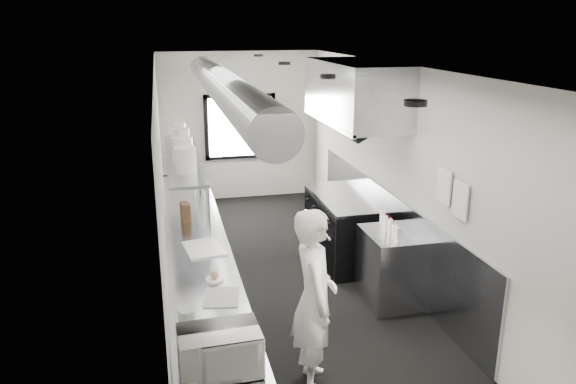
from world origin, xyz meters
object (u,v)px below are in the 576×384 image
pass_shelf (184,159)px  knife_block (185,212)px  exhaust_hood (355,93)px  far_work_table (184,190)px  deli_tub_a (196,357)px  plate_stack_b (183,150)px  squeeze_bottle_d (385,223)px  cutting_board (204,248)px  plate_stack_c (181,140)px  squeeze_bottle_b (394,232)px  microwave (219,351)px  line_cook (314,299)px  small_plate (215,279)px  plate_stack_a (186,160)px  prep_counter (199,279)px  squeeze_bottle_c (390,226)px  squeeze_bottle_a (397,235)px  squeeze_bottle_e (382,217)px  deli_tub_b (187,315)px  plate_stack_d (178,134)px  bottle_station (392,268)px  range (346,227)px

pass_shelf → knife_block: (-0.04, -0.70, -0.52)m
exhaust_hood → far_work_table: bearing=131.9°
far_work_table → deli_tub_a: deli_tub_a is taller
exhaust_hood → deli_tub_a: exhaust_hood is taller
plate_stack_b → squeeze_bottle_d: 2.70m
cutting_board → plate_stack_c: plate_stack_c is taller
squeeze_bottle_b → microwave: bearing=-136.7°
line_cook → squeeze_bottle_b: (1.28, 1.17, 0.11)m
exhaust_hood → deli_tub_a: size_ratio=15.76×
deli_tub_a → small_plate: (0.27, 1.35, -0.04)m
microwave → plate_stack_a: size_ratio=1.75×
prep_counter → squeeze_bottle_b: size_ratio=36.69×
line_cook → squeeze_bottle_c: line_cook is taller
line_cook → plate_stack_b: plate_stack_b is taller
squeeze_bottle_a → deli_tub_a: bearing=-141.9°
exhaust_hood → cutting_board: (-2.18, -1.39, -1.48)m
prep_counter → squeeze_bottle_e: squeeze_bottle_e is taller
plate_stack_c → prep_counter: bearing=-88.2°
squeeze_bottle_b → squeeze_bottle_c: 0.18m
plate_stack_a → squeeze_bottle_a: 2.63m
plate_stack_a → squeeze_bottle_a: (2.27, -1.11, -0.73)m
squeeze_bottle_d → squeeze_bottle_e: squeeze_bottle_e is taller
small_plate → knife_block: (-0.19, 1.79, 0.11)m
line_cook → deli_tub_b: line_cook is taller
deli_tub_b → plate_stack_a: bearing=86.4°
knife_block → squeeze_bottle_b: size_ratio=1.39×
exhaust_hood → microwave: exhaust_hood is taller
squeeze_bottle_a → squeeze_bottle_e: bearing=83.9°
deli_tub_a → plate_stack_d: 4.64m
plate_stack_b → squeeze_bottle_b: (2.29, -1.48, -0.75)m
pass_shelf → line_cook: bearing=-71.9°
bottle_station → knife_block: size_ratio=3.95×
squeeze_bottle_a → plate_stack_a: bearing=153.8°
range → plate_stack_c: bearing=165.9°
squeeze_bottle_d → squeeze_bottle_e: (0.05, 0.22, 0.00)m
far_work_table → squeeze_bottle_b: (2.23, -4.06, 0.53)m
deli_tub_a → plate_stack_a: 3.08m
cutting_board → plate_stack_d: 2.56m
microwave → deli_tub_b: bearing=101.8°
range → small_plate: 3.06m
squeeze_bottle_c → bottle_station: bearing=-13.0°
knife_block → plate_stack_c: size_ratio=0.70×
prep_counter → deli_tub_a: bearing=-94.1°
squeeze_bottle_a → pass_shelf: bearing=138.9°
deli_tub_a → plate_stack_b: size_ratio=0.42×
plate_stack_c → plate_stack_a: bearing=-89.7°
bottle_station → plate_stack_d: (-2.38, 2.43, 1.28)m
squeeze_bottle_d → plate_stack_b: bearing=152.1°
plate_stack_a → squeeze_bottle_c: size_ratio=1.77×
deli_tub_b → plate_stack_c: bearing=87.6°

